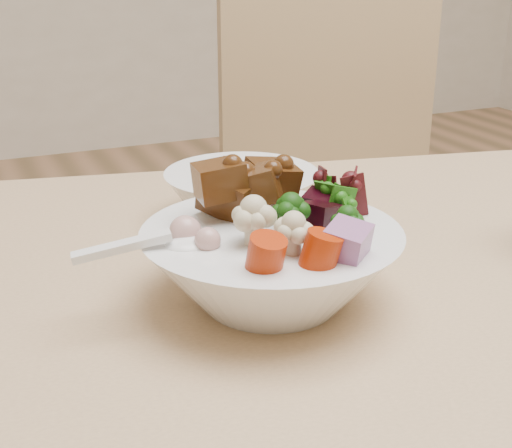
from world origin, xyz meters
name	(u,v)px	position (x,y,z in m)	size (l,w,h in m)	color
chair_far	(348,212)	(-0.11, 0.52, 0.50)	(0.47, 0.47, 0.90)	tan
food_bowl	(272,260)	(-0.52, -0.02, 0.70)	(0.22, 0.22, 0.12)	white
soup_spoon	(172,246)	(-0.60, -0.02, 0.73)	(0.11, 0.04, 0.02)	white
side_bowl	(242,197)	(-0.47, 0.17, 0.69)	(0.17, 0.17, 0.06)	white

